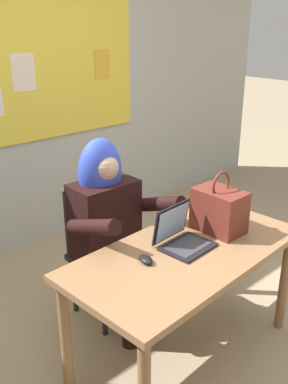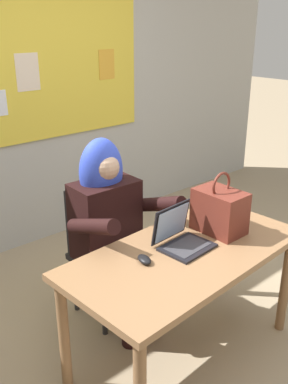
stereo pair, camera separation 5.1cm
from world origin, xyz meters
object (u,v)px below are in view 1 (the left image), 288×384
Objects in this scene: chair_at_desk at (100,244)px; laptop at (182,237)px; desk_main at (187,264)px; person_costumed at (111,219)px; computer_mouse at (146,259)px; handbag at (219,210)px.

chair_at_desk is 0.72m from laptop.
person_costumed is (-0.08, 0.59, 0.10)m from desk_main.
laptop is at bearing 13.41° from computer_mouse.
person_costumed is at bearing 97.40° from desk_main.
person_costumed reaches higher than handbag.
computer_mouse is 0.28× the size of handbag.
desk_main is at bearing 6.62° from chair_at_desk.
computer_mouse is (-0.19, -0.53, 0.01)m from person_costumed.
computer_mouse is at bearing -17.77° from person_costumed.
person_costumed is at bearing 84.08° from computer_mouse.
laptop is 0.80× the size of handbag.
person_costumed reaches higher than chair_at_desk.
chair_at_desk is 0.27m from person_costumed.
person_costumed is 0.56m from computer_mouse.
person_costumed reaches higher than computer_mouse.
desk_main is 1.16× the size of person_costumed.
handbag is (0.30, -0.02, 0.08)m from laptop.
chair_at_desk is at bearing 87.44° from computer_mouse.
chair_at_desk reaches higher than desk_main.
handbag reaches higher than chair_at_desk.
computer_mouse is (-0.19, -0.66, 0.24)m from chair_at_desk.
person_costumed is 4.16× the size of laptop.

